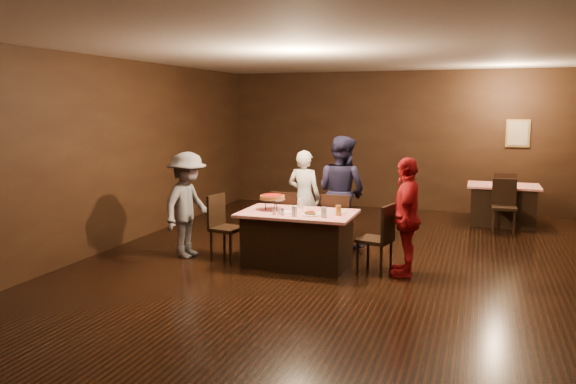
{
  "coord_description": "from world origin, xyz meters",
  "views": [
    {
      "loc": [
        1.49,
        -7.36,
        2.25
      ],
      "look_at": [
        -1.15,
        0.33,
        1.0
      ],
      "focal_mm": 35.0,
      "sensor_mm": 36.0,
      "label": 1
    }
  ],
  "objects_px": {
    "chair_back_near": "(504,206)",
    "chair_back_far": "(502,195)",
    "plate_empty": "(338,212)",
    "chair_end_left": "(227,227)",
    "diner_white_jacket": "(304,197)",
    "main_table": "(298,239)",
    "chair_far_left": "(288,220)",
    "chair_far_right": "(338,224)",
    "glass_back": "(301,203)",
    "diner_grey_knit": "(188,205)",
    "pizza_stand": "(272,197)",
    "glass_front_left": "(294,211)",
    "back_table": "(503,205)",
    "diner_navy_hoodie": "(341,192)",
    "glass_amber": "(338,210)",
    "glass_front_right": "(324,212)",
    "diner_red_shirt": "(407,217)",
    "chair_end_right": "(375,238)"
  },
  "relations": [
    {
      "from": "chair_back_near",
      "to": "chair_back_far",
      "type": "height_order",
      "value": "same"
    },
    {
      "from": "chair_back_near",
      "to": "plate_empty",
      "type": "height_order",
      "value": "chair_back_near"
    },
    {
      "from": "chair_end_left",
      "to": "diner_white_jacket",
      "type": "distance_m",
      "value": 1.55
    },
    {
      "from": "main_table",
      "to": "chair_back_near",
      "type": "relative_size",
      "value": 1.68
    },
    {
      "from": "chair_far_left",
      "to": "plate_empty",
      "type": "bearing_deg",
      "value": 149.84
    },
    {
      "from": "chair_far_right",
      "to": "glass_back",
      "type": "bearing_deg",
      "value": 43.12
    },
    {
      "from": "diner_grey_knit",
      "to": "pizza_stand",
      "type": "xyz_separation_m",
      "value": [
        1.3,
        0.13,
        0.16
      ]
    },
    {
      "from": "glass_front_left",
      "to": "diner_white_jacket",
      "type": "bearing_deg",
      "value": 102.7
    },
    {
      "from": "chair_far_right",
      "to": "diner_grey_knit",
      "type": "height_order",
      "value": "diner_grey_knit"
    },
    {
      "from": "back_table",
      "to": "chair_back_far",
      "type": "xyz_separation_m",
      "value": [
        0.0,
        0.6,
        0.09
      ]
    },
    {
      "from": "diner_navy_hoodie",
      "to": "glass_amber",
      "type": "height_order",
      "value": "diner_navy_hoodie"
    },
    {
      "from": "chair_back_near",
      "to": "chair_far_right",
      "type": "bearing_deg",
      "value": -136.84
    },
    {
      "from": "chair_back_far",
      "to": "glass_front_left",
      "type": "xyz_separation_m",
      "value": [
        -2.8,
        -4.79,
        0.37
      ]
    },
    {
      "from": "plate_empty",
      "to": "glass_front_right",
      "type": "height_order",
      "value": "glass_front_right"
    },
    {
      "from": "diner_grey_knit",
      "to": "diner_red_shirt",
      "type": "xyz_separation_m",
      "value": [
        3.22,
        0.1,
        0.01
      ]
    },
    {
      "from": "glass_front_left",
      "to": "glass_amber",
      "type": "xyz_separation_m",
      "value": [
        0.55,
        0.25,
        0.0
      ]
    },
    {
      "from": "glass_front_left",
      "to": "glass_front_right",
      "type": "bearing_deg",
      "value": 7.13
    },
    {
      "from": "chair_far_right",
      "to": "glass_amber",
      "type": "relative_size",
      "value": 6.79
    },
    {
      "from": "glass_amber",
      "to": "chair_back_far",
      "type": "bearing_deg",
      "value": 63.65
    },
    {
      "from": "diner_red_shirt",
      "to": "glass_amber",
      "type": "bearing_deg",
      "value": -89.99
    },
    {
      "from": "main_table",
      "to": "chair_far_left",
      "type": "relative_size",
      "value": 1.68
    },
    {
      "from": "diner_red_shirt",
      "to": "glass_back",
      "type": "relative_size",
      "value": 11.38
    },
    {
      "from": "back_table",
      "to": "chair_far_right",
      "type": "height_order",
      "value": "chair_far_right"
    },
    {
      "from": "chair_end_left",
      "to": "chair_back_near",
      "type": "xyz_separation_m",
      "value": [
        3.95,
        3.19,
        0.0
      ]
    },
    {
      "from": "back_table",
      "to": "diner_white_jacket",
      "type": "height_order",
      "value": "diner_white_jacket"
    },
    {
      "from": "chair_end_left",
      "to": "plate_empty",
      "type": "xyz_separation_m",
      "value": [
        1.65,
        0.15,
        0.3
      ]
    },
    {
      "from": "diner_red_shirt",
      "to": "chair_far_right",
      "type": "bearing_deg",
      "value": -127.38
    },
    {
      "from": "diner_navy_hoodie",
      "to": "glass_amber",
      "type": "bearing_deg",
      "value": 126.38
    },
    {
      "from": "diner_navy_hoodie",
      "to": "pizza_stand",
      "type": "xyz_separation_m",
      "value": [
        -0.73,
        -1.2,
        0.06
      ]
    },
    {
      "from": "diner_navy_hoodie",
      "to": "glass_back",
      "type": "relative_size",
      "value": 12.78
    },
    {
      "from": "chair_end_right",
      "to": "diner_navy_hoodie",
      "type": "distance_m",
      "value": 1.53
    },
    {
      "from": "chair_end_left",
      "to": "diner_white_jacket",
      "type": "bearing_deg",
      "value": -22.06
    },
    {
      "from": "chair_back_near",
      "to": "plate_empty",
      "type": "xyz_separation_m",
      "value": [
        -2.3,
        -3.04,
        0.3
      ]
    },
    {
      "from": "back_table",
      "to": "chair_end_left",
      "type": "height_order",
      "value": "chair_end_left"
    },
    {
      "from": "chair_end_right",
      "to": "plate_empty",
      "type": "relative_size",
      "value": 3.8
    },
    {
      "from": "chair_far_right",
      "to": "plate_empty",
      "type": "xyz_separation_m",
      "value": [
        0.15,
        -0.6,
        0.3
      ]
    },
    {
      "from": "pizza_stand",
      "to": "glass_back",
      "type": "bearing_deg",
      "value": 35.54
    },
    {
      "from": "chair_end_left",
      "to": "glass_amber",
      "type": "bearing_deg",
      "value": -82.39
    },
    {
      "from": "diner_white_jacket",
      "to": "diner_navy_hoodie",
      "type": "relative_size",
      "value": 0.86
    },
    {
      "from": "back_table",
      "to": "diner_grey_knit",
      "type": "height_order",
      "value": "diner_grey_knit"
    },
    {
      "from": "chair_far_right",
      "to": "glass_back",
      "type": "xyz_separation_m",
      "value": [
        -0.45,
        -0.45,
        0.37
      ]
    },
    {
      "from": "diner_red_shirt",
      "to": "pizza_stand",
      "type": "height_order",
      "value": "diner_red_shirt"
    },
    {
      "from": "chair_back_far",
      "to": "diner_red_shirt",
      "type": "height_order",
      "value": "diner_red_shirt"
    },
    {
      "from": "diner_white_jacket",
      "to": "pizza_stand",
      "type": "distance_m",
      "value": 1.26
    },
    {
      "from": "chair_end_left",
      "to": "glass_back",
      "type": "bearing_deg",
      "value": -64.76
    },
    {
      "from": "diner_grey_knit",
      "to": "glass_front_left",
      "type": "height_order",
      "value": "diner_grey_knit"
    },
    {
      "from": "chair_end_left",
      "to": "glass_front_right",
      "type": "bearing_deg",
      "value": -89.87
    },
    {
      "from": "chair_far_right",
      "to": "glass_front_right",
      "type": "distance_m",
      "value": 1.07
    },
    {
      "from": "chair_end_right",
      "to": "chair_back_far",
      "type": "distance_m",
      "value": 4.82
    },
    {
      "from": "back_table",
      "to": "pizza_stand",
      "type": "relative_size",
      "value": 3.42
    }
  ]
}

